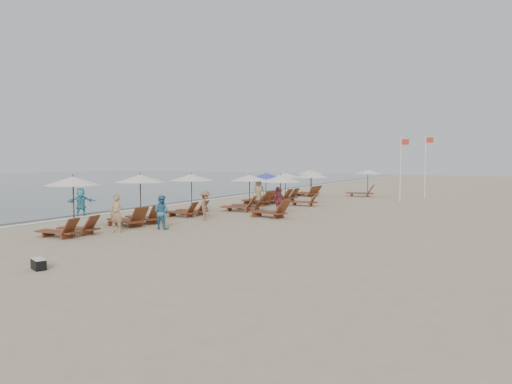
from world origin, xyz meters
The scene contains 22 objects.
ground centered at (0.00, 0.00, 0.00)m, with size 160.00×160.00×0.00m, color tan.
wet_sand_band centered at (-12.50, 10.00, 0.00)m, with size 3.20×140.00×0.01m, color #6B5E4C.
foam_line centered at (-11.20, 10.00, 0.01)m, with size 0.50×140.00×0.02m, color white.
lounger_station_0 centered at (-6.57, -2.95, 1.23)m, with size 2.43×2.15×2.39m.
lounger_station_1 centered at (-6.50, 0.68, 1.11)m, with size 2.71×2.41×2.36m.
lounger_station_2 centered at (-6.46, 4.65, 1.24)m, with size 2.53×2.34×2.28m.
lounger_station_3 centered at (-5.03, 8.34, 1.08)m, with size 2.75×2.37×2.15m.
lounger_station_4 centered at (-6.06, 12.36, 1.06)m, with size 2.86×2.51×2.13m.
lounger_station_5 centered at (-5.84, 15.00, 1.04)m, with size 2.77×2.39×2.10m.
lounger_station_6 centered at (-6.05, 20.44, 1.12)m, with size 2.60×2.26×2.20m.
inland_station_0 centered at (-2.13, 6.31, 1.30)m, with size 2.86×2.24×2.22m.
inland_station_1 centered at (-2.95, 12.92, 1.41)m, with size 2.65×2.24×2.22m.
inland_station_2 centered at (-1.88, 22.35, 1.28)m, with size 2.87×2.24×2.22m.
beachgoer_near centered at (-5.62, -1.43, 0.81)m, with size 0.59×0.39×1.62m, color #A07D57.
beachgoer_mid_a centered at (-4.65, 0.27, 0.75)m, with size 0.73×0.57×1.49m, color #2E688A.
beachgoer_mid_b centered at (-4.64, 3.60, 0.75)m, with size 0.97×0.56×1.50m, color brown.
beachgoer_far_a centered at (-2.61, 7.76, 0.77)m, with size 0.90×0.38×1.54m, color #BC4B62.
beachgoer_far_b centered at (-6.21, 12.08, 0.89)m, with size 0.87×0.57×1.79m, color tan.
waterline_walker centered at (-11.46, 1.75, 0.77)m, with size 1.43×0.46×1.54m, color teal.
duffel_bag centered at (-2.69, -7.24, 0.16)m, with size 0.62×0.46×0.31m.
flag_pole_near centered at (1.77, 18.96, 2.60)m, with size 0.60×0.08×4.71m.
flag_pole_far centered at (2.94, 22.33, 2.73)m, with size 0.59×0.08×4.95m.
Camera 1 is at (8.74, -15.48, 3.05)m, focal length 32.59 mm.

